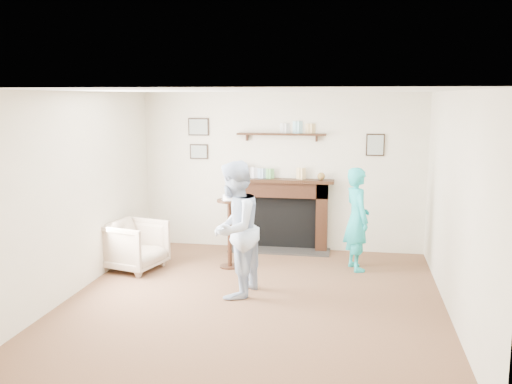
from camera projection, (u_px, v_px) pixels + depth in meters
ground at (254, 301)px, 6.85m from camera, size 5.00×5.00×0.00m
room_shell at (263, 161)px, 7.25m from camera, size 4.54×5.02×2.52m
armchair at (135, 269)px, 8.13m from camera, size 0.93×0.92×0.70m
man at (235, 295)px, 7.08m from camera, size 0.77×0.91×1.67m
woman at (355, 269)px, 8.14m from camera, size 0.52×0.62×1.46m
pedestal_table at (230, 220)px, 8.12m from camera, size 0.35×0.35×1.14m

